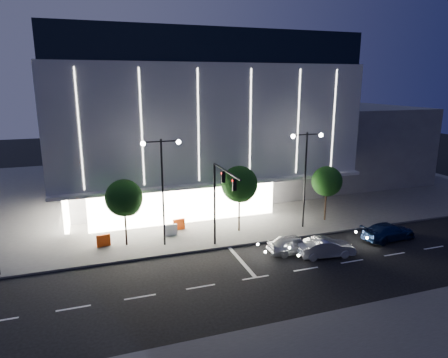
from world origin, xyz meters
name	(u,v)px	position (x,y,z in m)	size (l,w,h in m)	color
ground	(222,272)	(0.00, 0.00, 0.00)	(160.00, 160.00, 0.00)	black
sidewalk_museum	(200,186)	(5.00, 24.00, 0.07)	(70.00, 40.00, 0.15)	#474747
museum	(186,116)	(2.98, 22.31, 9.27)	(30.00, 25.80, 18.00)	#4C4C51
annex_building	(339,141)	(26.00, 24.00, 5.00)	(16.00, 20.00, 10.00)	#4C4C51
traffic_mast	(220,192)	(1.00, 3.34, 5.03)	(0.33, 5.89, 7.07)	black
street_lamp_west	(162,177)	(-3.00, 6.00, 5.96)	(3.16, 0.36, 9.00)	black
street_lamp_east	(306,166)	(10.00, 6.00, 5.96)	(3.16, 0.36, 9.00)	black
tree_left	(124,200)	(-5.97, 7.02, 4.03)	(3.02, 3.02, 5.72)	black
tree_mid	(240,186)	(4.03, 7.02, 4.33)	(3.25, 3.25, 6.15)	black
tree_right	(327,183)	(13.03, 7.02, 3.88)	(2.91, 2.91, 5.51)	black
car_lead	(294,244)	(6.55, 1.38, 0.74)	(1.75, 4.34, 1.48)	#A6A8AD
car_second	(326,247)	(8.59, -0.03, 0.74)	(1.56, 4.47, 1.47)	#B6B8BE
car_third	(388,232)	(15.61, 1.18, 0.73)	(2.04, 5.01, 1.45)	navy
barrier_a	(103,240)	(-7.82, 7.30, 0.65)	(1.10, 0.25, 1.00)	#FF4B0E
barrier_b	(171,230)	(-2.09, 7.90, 0.65)	(1.10, 0.25, 1.00)	white
barrier_c	(179,224)	(-1.11, 9.03, 0.65)	(1.10, 0.25, 1.00)	#FC4B0E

